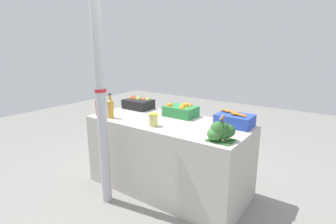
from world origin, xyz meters
TOP-DOWN VIEW (x-y plane):
  - ground_plane at (0.00, 0.00)m, footprint 10.00×10.00m
  - market_table at (0.00, 0.00)m, footprint 1.81×0.82m
  - support_pole at (-0.39, -0.59)m, footprint 0.11×0.11m
  - apple_crate at (-0.66, 0.25)m, footprint 0.37×0.26m
  - orange_crate at (0.01, 0.25)m, footprint 0.37×0.26m
  - carrot_crate at (0.67, 0.25)m, footprint 0.37×0.26m
  - broccoli_pile at (0.74, -0.26)m, footprint 0.22×0.21m
  - juice_bottle_ruby at (-0.82, -0.29)m, footprint 0.06×0.06m
  - juice_bottle_cloudy at (-0.72, -0.29)m, footprint 0.07×0.07m
  - juice_bottle_amber at (-0.61, -0.29)m, footprint 0.07×0.07m
  - pickle_jar at (-0.01, -0.25)m, footprint 0.10×0.10m
  - sparrow_bird at (0.75, -0.25)m, footprint 0.04×0.14m

SIDE VIEW (x-z plane):
  - ground_plane at x=0.00m, z-range 0.00..0.00m
  - market_table at x=0.00m, z-range 0.00..0.83m
  - carrot_crate at x=0.67m, z-range 0.82..0.97m
  - pickle_jar at x=-0.01m, z-range 0.83..0.96m
  - apple_crate at x=-0.66m, z-range 0.82..0.98m
  - orange_crate at x=0.01m, z-range 0.82..0.98m
  - broccoli_pile at x=0.74m, z-range 0.83..1.01m
  - juice_bottle_ruby at x=-0.82m, z-range 0.81..1.07m
  - juice_bottle_cloudy at x=-0.72m, z-range 0.81..1.07m
  - juice_bottle_amber at x=-0.61m, z-range 0.81..1.09m
  - sparrow_bird at x=0.75m, z-range 1.01..1.06m
  - support_pole at x=-0.39m, z-range 0.00..2.21m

